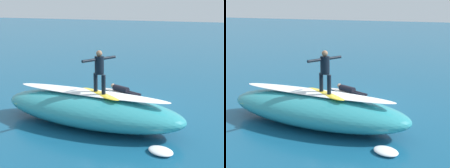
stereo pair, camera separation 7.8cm
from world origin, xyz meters
TOP-DOWN VIEW (x-y plane):
  - ground_plane at (0.00, 0.00)m, footprint 120.00×120.00m
  - wave_crest at (0.19, 2.33)m, footprint 7.15×2.80m
  - wave_foam_lip at (0.19, 2.33)m, footprint 6.01×1.19m
  - surfboard_riding at (-0.22, 2.36)m, footprint 2.01×1.39m
  - surfer_riding at (-0.22, 2.36)m, footprint 0.77×1.29m
  - surfboard_paddling at (0.48, -1.88)m, footprint 2.33×1.36m
  - surfer_paddling at (0.35, -1.82)m, footprint 1.74×0.93m
  - foam_patch_near at (-0.40, -1.24)m, footprint 0.61×0.76m
  - foam_patch_mid at (1.50, -0.85)m, footprint 0.57×0.61m
  - foam_patch_far at (-2.73, 3.61)m, footprint 0.96×0.84m

SIDE VIEW (x-z plane):
  - ground_plane at x=0.00m, z-range 0.00..0.00m
  - surfboard_paddling at x=0.48m, z-range 0.00..0.06m
  - foam_patch_near at x=-0.40m, z-range 0.00..0.09m
  - foam_patch_mid at x=1.50m, z-range 0.00..0.12m
  - foam_patch_far at x=-2.73m, z-range 0.00..0.15m
  - surfer_paddling at x=0.35m, z-range 0.04..0.37m
  - wave_crest at x=0.19m, z-range 0.00..1.19m
  - wave_foam_lip at x=0.19m, z-range 1.19..1.27m
  - surfboard_riding at x=-0.22m, z-range 1.19..1.28m
  - surfer_riding at x=-0.22m, z-range 1.40..2.90m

